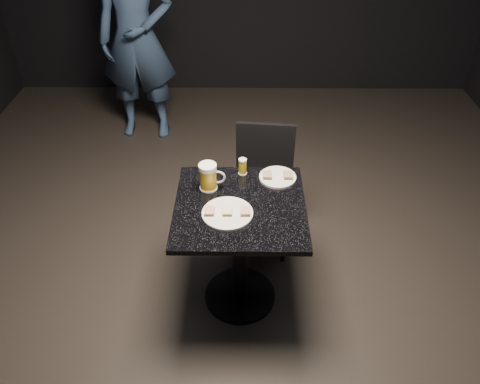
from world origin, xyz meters
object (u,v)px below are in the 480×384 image
plate_large (227,213)px  patron (136,38)px  plate_small (278,177)px  table (240,238)px  beer_tumbler (243,166)px  chair (263,180)px  beer_mug (209,177)px

plate_large → patron: bearing=111.8°
plate_small → table: 0.41m
plate_small → beer_tumbler: bearing=166.7°
patron → chair: patron is taller
patron → table: (0.91, -2.04, -0.40)m
patron → beer_tumbler: size_ratio=18.60×
plate_large → plate_small: 0.42m
chair → beer_tumbler: bearing=-116.5°
patron → chair: size_ratio=2.12×
plate_small → table: (-0.21, -0.24, -0.25)m
patron → beer_mug: 2.03m
chair → beer_mug: bearing=-127.6°
plate_large → patron: size_ratio=0.15×
chair → table: bearing=-104.8°
table → beer_mug: (-0.17, 0.14, 0.32)m
plate_small → chair: (-0.06, 0.32, -0.26)m
beer_tumbler → patron: bearing=117.8°
beer_tumbler → chair: chair is taller
table → beer_tumbler: (0.01, 0.29, 0.29)m
table → beer_mug: size_ratio=4.75×
plate_large → beer_mug: size_ratio=1.69×
plate_small → patron: size_ratio=0.12×
patron → beer_tumbler: patron is taller
patron → beer_tumbler: (0.92, -1.75, -0.11)m
patron → beer_tumbler: 1.98m
plate_large → plate_small: (0.28, 0.32, 0.00)m
plate_large → chair: (0.21, 0.64, -0.26)m
table → beer_tumbler: bearing=87.5°
beer_tumbler → table: bearing=-92.5°
beer_tumbler → plate_small: bearing=-13.3°
beer_mug → beer_tumbler: beer_mug is taller
beer_mug → table: bearing=-39.5°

